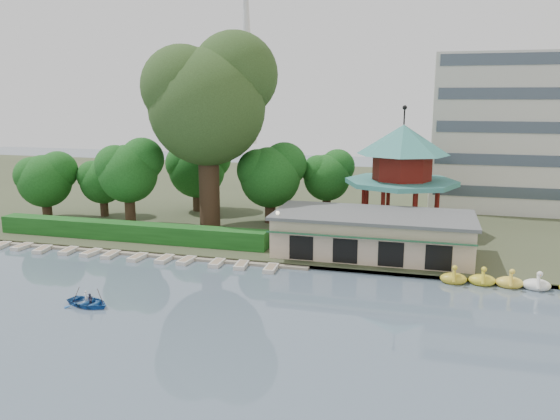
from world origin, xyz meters
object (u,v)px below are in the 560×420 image
at_px(pavilion, 402,167).
at_px(rowboat_with_passengers, 88,299).
at_px(boathouse, 373,233).
at_px(big_tree, 209,97).
at_px(dock, 139,253).

relative_size(pavilion, rowboat_with_passengers, 2.45).
height_order(boathouse, big_tree, big_tree).
xyz_separation_m(dock, big_tree, (3.17, 11.01, 14.89)).
relative_size(dock, pavilion, 2.52).
distance_m(dock, boathouse, 22.62).
height_order(dock, rowboat_with_passengers, rowboat_with_passengers).
height_order(dock, big_tree, big_tree).
bearing_deg(rowboat_with_passengers, pavilion, 53.12).
distance_m(boathouse, rowboat_with_passengers, 25.97).
xyz_separation_m(dock, rowboat_with_passengers, (3.15, -12.99, 0.39)).
bearing_deg(pavilion, boathouse, -101.28).
xyz_separation_m(boathouse, pavilion, (2.00, 10.03, 5.11)).
relative_size(boathouse, pavilion, 1.38).
xyz_separation_m(big_tree, rowboat_with_passengers, (-0.03, -24.00, -14.50)).
xyz_separation_m(pavilion, rowboat_with_passengers, (-20.85, -27.79, -6.98)).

